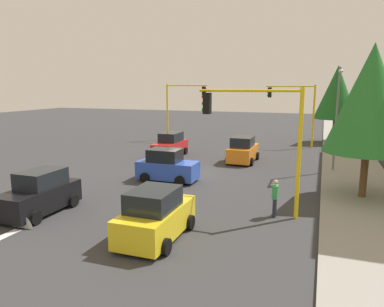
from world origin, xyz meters
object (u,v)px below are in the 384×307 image
object	(u,v)px
traffic_signal_far_right	(182,101)
traffic_signal_near_left	(258,126)
tree_roadside_near	(371,99)
car_red	(170,146)
pedestrian_crossing	(275,197)
tree_roadside_far	(337,92)
traffic_signal_far_left	(295,103)
car_yellow	(156,216)
car_orange	(243,150)
car_blue	(167,166)
car_black	(40,194)
street_lamp_curbside	(337,108)

from	to	relation	value
traffic_signal_far_right	traffic_signal_near_left	bearing A→B (deg)	29.78
tree_roadside_near	car_red	xyz separation A→B (m)	(-7.41, -13.96, -4.24)
pedestrian_crossing	tree_roadside_far	bearing A→B (deg)	173.11
traffic_signal_far_left	car_yellow	xyz separation A→B (m)	(24.04, -3.11, -3.27)
tree_roadside_near	pedestrian_crossing	xyz separation A→B (m)	(4.13, -3.92, -4.23)
pedestrian_crossing	car_orange	bearing A→B (deg)	-161.09
traffic_signal_far_right	tree_roadside_far	distance (m)	15.79
car_orange	car_blue	bearing A→B (deg)	-23.88
traffic_signal_far_right	car_blue	bearing A→B (deg)	18.26
traffic_signal_far_left	car_black	bearing A→B (deg)	-21.83
traffic_signal_near_left	street_lamp_curbside	size ratio (longest dim) A/B	0.81
traffic_signal_far_left	traffic_signal_far_right	distance (m)	11.48
traffic_signal_far_right	tree_roadside_far	xyz separation A→B (m)	(-4.00, 15.24, 0.93)
traffic_signal_far_right	car_red	distance (m)	9.49
car_red	pedestrian_crossing	size ratio (longest dim) A/B	2.44
traffic_signal_near_left	traffic_signal_far_right	distance (m)	23.04
traffic_signal_far_left	pedestrian_crossing	size ratio (longest dim) A/B	3.47
tree_roadside_near	traffic_signal_far_right	bearing A→B (deg)	-134.56
car_black	traffic_signal_far_right	bearing A→B (deg)	-174.71
car_orange	traffic_signal_near_left	bearing A→B (deg)	14.97
traffic_signal_far_right	car_blue	size ratio (longest dim) A/B	1.63
tree_roadside_near	car_orange	size ratio (longest dim) A/B	2.01
traffic_signal_near_left	traffic_signal_far_left	size ratio (longest dim) A/B	0.97
tree_roadside_near	car_red	bearing A→B (deg)	-117.96
traffic_signal_near_left	car_blue	bearing A→B (deg)	-122.97
pedestrian_crossing	street_lamp_curbside	bearing A→B (deg)	164.97
car_blue	car_yellow	bearing A→B (deg)	21.02
traffic_signal_far_right	car_black	size ratio (longest dim) A/B	1.52
tree_roadside_far	car_blue	bearing A→B (deg)	-26.48
tree_roadside_far	street_lamp_curbside	bearing A→B (deg)	-1.19
traffic_signal_far_left	car_blue	size ratio (longest dim) A/B	1.60
car_yellow	tree_roadside_far	bearing A→B (deg)	166.22
car_red	pedestrian_crossing	distance (m)	15.29
car_red	pedestrian_crossing	world-z (taller)	car_red
street_lamp_curbside	traffic_signal_far_right	bearing A→B (deg)	-124.81
tree_roadside_far	car_black	xyz separation A→B (m)	(27.27, -13.09, -4.25)
car_black	tree_roadside_near	bearing A→B (deg)	117.29
tree_roadside_far	tree_roadside_near	xyz separation A→B (m)	(20.00, 1.00, -0.01)
car_blue	tree_roadside_far	bearing A→B (deg)	153.52
car_orange	car_red	xyz separation A→B (m)	(-0.23, -6.17, 0.00)
traffic_signal_far_right	car_black	xyz separation A→B (m)	(23.27, 2.15, -3.33)
traffic_signal_near_left	traffic_signal_far_left	distance (m)	20.00
car_black	car_yellow	xyz separation A→B (m)	(0.77, 6.21, 0.00)
car_blue	traffic_signal_far_right	bearing A→B (deg)	-161.74
car_yellow	traffic_signal_far_left	bearing A→B (deg)	172.63
traffic_signal_near_left	car_black	distance (m)	10.34
tree_roadside_far	car_orange	size ratio (longest dim) A/B	2.01
car_blue	car_yellow	world-z (taller)	same
car_red	car_yellow	xyz separation A→B (m)	(15.44, 6.08, 0.00)
traffic_signal_far_left	car_blue	distance (m)	17.47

